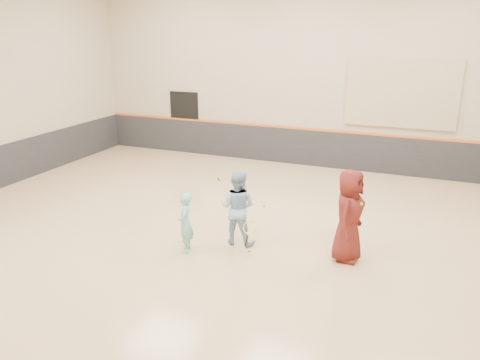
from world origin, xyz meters
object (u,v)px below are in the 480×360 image
at_px(girl, 185,223).
at_px(young_man, 349,215).
at_px(instructor, 237,207).
at_px(spare_racket, 216,177).

bearing_deg(girl, young_man, 87.04).
distance_m(instructor, young_man, 2.27).
bearing_deg(instructor, girl, 42.02).
bearing_deg(instructor, spare_racket, -60.69).
bearing_deg(girl, spare_racket, 178.80).
distance_m(girl, young_man, 3.22).
height_order(girl, young_man, young_man).
relative_size(girl, young_man, 0.68).
height_order(girl, instructor, instructor).
relative_size(girl, instructor, 0.78).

